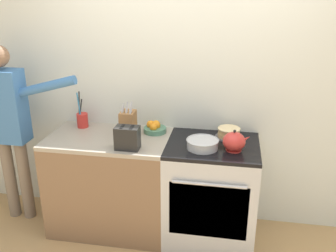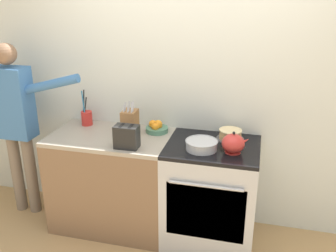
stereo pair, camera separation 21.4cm
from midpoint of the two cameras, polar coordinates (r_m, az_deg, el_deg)
name	(u,v)px [view 1 (the left image)]	position (r m, az deg, el deg)	size (l,w,h in m)	color
wall_back	(187,88)	(3.39, 1.18, 5.84)	(8.00, 0.04, 2.60)	silver
counter_cabinet	(111,182)	(3.55, -10.44, -8.49)	(1.07, 0.66, 0.92)	brown
stove_range	(211,192)	(3.36, 4.70, -9.97)	(0.77, 0.69, 0.92)	#B7BABF
layer_cake	(229,133)	(3.29, 7.43, -1.11)	(0.24, 0.24, 0.09)	#4C4C51
tea_kettle	(234,142)	(3.03, 8.09, -2.40)	(0.22, 0.18, 0.18)	red
mixing_bowl	(202,144)	(3.05, 3.29, -2.76)	(0.27, 0.27, 0.08)	#B7BABF
knife_block	(128,123)	(3.33, -7.94, 0.45)	(0.12, 0.16, 0.31)	olive
utensil_crock	(82,119)	(3.61, -14.60, 0.96)	(0.10, 0.10, 0.34)	red
fruit_bowl	(154,128)	(3.39, -3.89, -0.32)	(0.20, 0.20, 0.11)	#4C7F66
toaster	(127,138)	(3.05, -8.21, -1.83)	(0.21, 0.13, 0.19)	black
person_baker	(9,120)	(3.74, -24.60, 0.82)	(0.94, 0.20, 1.70)	#7A6B5B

